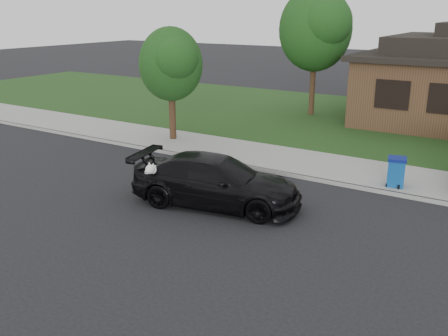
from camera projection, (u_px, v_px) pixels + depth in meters
The scene contains 8 objects.
ground at pixel (278, 220), 13.19m from camera, with size 120.00×120.00×0.00m, color black.
sidewalk at pixel (342, 169), 17.22m from camera, with size 60.00×3.00×0.12m, color gray.
curb at pixel (327, 182), 16.00m from camera, with size 60.00×0.12×0.12m, color gray.
lawn at pixel (399, 126), 23.68m from camera, with size 60.00×13.00×0.13m, color #193814.
sedan at pixel (216, 181), 14.08m from camera, with size 5.15×2.88×1.41m.
recycling_bin at pixel (396, 172), 15.32m from camera, with size 0.65×0.65×0.90m.
tree_0 at pixel (318, 28), 24.43m from camera, with size 3.78×3.60×6.34m.
tree_2 at pixel (172, 63), 20.06m from camera, with size 2.73×2.60×4.59m.
Camera 1 is at (5.22, -11.07, 5.32)m, focal length 40.00 mm.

